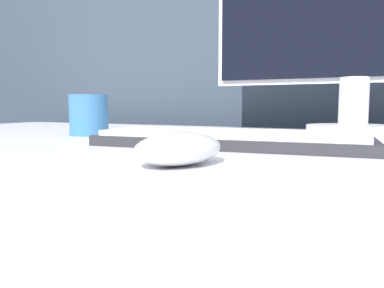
% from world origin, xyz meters
% --- Properties ---
extents(partition_panel, '(5.00, 0.03, 1.32)m').
position_xyz_m(partition_panel, '(0.00, 0.60, 0.66)').
color(partition_panel, '#333D4C').
rests_on(partition_panel, ground_plane).
extents(computer_mouse_near, '(0.10, 0.13, 0.04)m').
position_xyz_m(computer_mouse_near, '(0.08, -0.22, 0.79)').
color(computer_mouse_near, silver).
rests_on(computer_mouse_near, desk).
extents(keyboard, '(0.43, 0.17, 0.02)m').
position_xyz_m(keyboard, '(0.07, -0.03, 0.79)').
color(keyboard, '#28282D').
rests_on(keyboard, desk).
extents(monitor, '(0.63, 0.20, 0.47)m').
position_xyz_m(monitor, '(0.23, 0.32, 1.03)').
color(monitor, white).
rests_on(monitor, desk).
extents(mug, '(0.08, 0.08, 0.09)m').
position_xyz_m(mug, '(-0.27, 0.05, 0.82)').
color(mug, teal).
rests_on(mug, desk).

